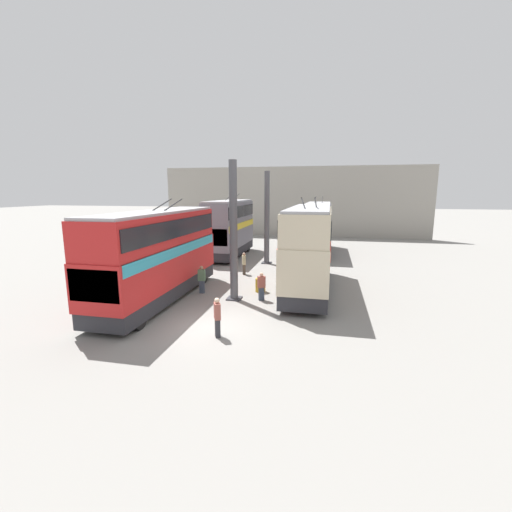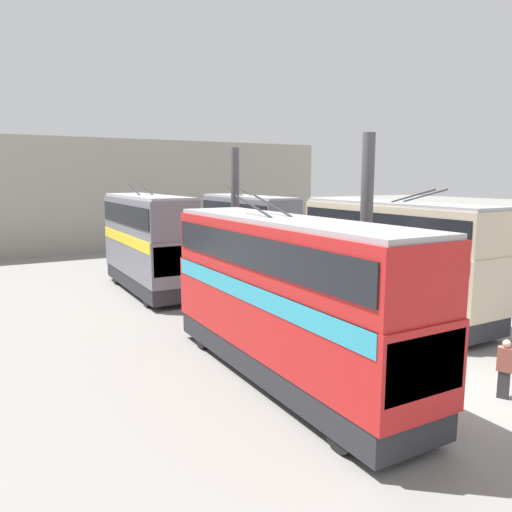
{
  "view_description": "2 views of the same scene",
  "coord_description": "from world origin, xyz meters",
  "px_view_note": "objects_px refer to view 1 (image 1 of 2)",
  "views": [
    {
      "loc": [
        -13.78,
        -5.17,
        6.03
      ],
      "look_at": [
        9.47,
        -0.16,
        1.56
      ],
      "focal_mm": 24.0,
      "sensor_mm": 36.0,
      "label": 1
    },
    {
      "loc": [
        -9.09,
        11.93,
        6.21
      ],
      "look_at": [
        12.23,
        0.01,
        2.33
      ],
      "focal_mm": 35.0,
      "sensor_mm": 36.0,
      "label": 2
    }
  ],
  "objects_px": {
    "person_by_right_row": "(202,279)",
    "oil_drum": "(260,285)",
    "bus_left_far": "(318,225)",
    "person_aisle_midway": "(244,263)",
    "bus_right_near": "(159,250)",
    "bus_right_mid": "(229,225)",
    "person_aisle_foreground": "(217,316)",
    "person_by_left_row": "(261,286)",
    "bus_left_near": "(309,244)"
  },
  "relations": [
    {
      "from": "bus_left_near",
      "to": "oil_drum",
      "type": "xyz_separation_m",
      "value": [
        -0.94,
        2.85,
        -2.52
      ]
    },
    {
      "from": "bus_left_far",
      "to": "person_aisle_midway",
      "type": "relative_size",
      "value": 5.89
    },
    {
      "from": "person_aisle_midway",
      "to": "oil_drum",
      "type": "bearing_deg",
      "value": 96.11
    },
    {
      "from": "person_aisle_foreground",
      "to": "oil_drum",
      "type": "distance_m",
      "value": 6.92
    },
    {
      "from": "person_by_left_row",
      "to": "bus_left_far",
      "type": "bearing_deg",
      "value": 145.81
    },
    {
      "from": "bus_left_near",
      "to": "person_by_right_row",
      "type": "relative_size",
      "value": 6.02
    },
    {
      "from": "bus_left_near",
      "to": "bus_right_mid",
      "type": "height_order",
      "value": "bus_right_mid"
    },
    {
      "from": "oil_drum",
      "to": "bus_left_far",
      "type": "bearing_deg",
      "value": -11.08
    },
    {
      "from": "person_aisle_foreground",
      "to": "person_aisle_midway",
      "type": "xyz_separation_m",
      "value": [
        11.04,
        1.63,
        -0.04
      ]
    },
    {
      "from": "person_by_left_row",
      "to": "oil_drum",
      "type": "relative_size",
      "value": 1.93
    },
    {
      "from": "bus_right_mid",
      "to": "person_by_left_row",
      "type": "relative_size",
      "value": 5.65
    },
    {
      "from": "bus_left_far",
      "to": "oil_drum",
      "type": "bearing_deg",
      "value": 168.92
    },
    {
      "from": "person_by_left_row",
      "to": "oil_drum",
      "type": "distance_m",
      "value": 1.73
    },
    {
      "from": "person_aisle_foreground",
      "to": "bus_right_mid",
      "type": "bearing_deg",
      "value": -101.75
    },
    {
      "from": "bus_right_mid",
      "to": "bus_left_near",
      "type": "bearing_deg",
      "value": -141.27
    },
    {
      "from": "person_by_right_row",
      "to": "person_aisle_midway",
      "type": "bearing_deg",
      "value": 159.43
    },
    {
      "from": "bus_left_near",
      "to": "bus_right_near",
      "type": "bearing_deg",
      "value": 114.82
    },
    {
      "from": "bus_right_mid",
      "to": "person_by_left_row",
      "type": "distance_m",
      "value": 13.94
    },
    {
      "from": "bus_left_near",
      "to": "person_by_right_row",
      "type": "xyz_separation_m",
      "value": [
        -1.97,
        6.24,
        -2.04
      ]
    },
    {
      "from": "bus_left_near",
      "to": "oil_drum",
      "type": "distance_m",
      "value": 3.91
    },
    {
      "from": "bus_right_near",
      "to": "person_aisle_midway",
      "type": "distance_m",
      "value": 7.85
    },
    {
      "from": "person_aisle_foreground",
      "to": "person_by_right_row",
      "type": "height_order",
      "value": "person_aisle_foreground"
    },
    {
      "from": "bus_right_mid",
      "to": "person_aisle_foreground",
      "type": "height_order",
      "value": "bus_right_mid"
    },
    {
      "from": "bus_left_far",
      "to": "bus_right_mid",
      "type": "distance_m",
      "value": 8.8
    },
    {
      "from": "bus_right_near",
      "to": "person_by_left_row",
      "type": "relative_size",
      "value": 6.86
    },
    {
      "from": "person_aisle_midway",
      "to": "person_by_left_row",
      "type": "xyz_separation_m",
      "value": [
        -5.78,
        -2.47,
        -0.02
      ]
    },
    {
      "from": "bus_right_mid",
      "to": "person_aisle_foreground",
      "type": "relative_size",
      "value": 5.29
    },
    {
      "from": "bus_left_far",
      "to": "bus_right_near",
      "type": "relative_size",
      "value": 0.88
    },
    {
      "from": "bus_right_mid",
      "to": "oil_drum",
      "type": "bearing_deg",
      "value": -154.66
    },
    {
      "from": "person_aisle_foreground",
      "to": "oil_drum",
      "type": "bearing_deg",
      "value": -120.34
    },
    {
      "from": "person_by_right_row",
      "to": "bus_right_near",
      "type": "bearing_deg",
      "value": -52.28
    },
    {
      "from": "person_aisle_midway",
      "to": "oil_drum",
      "type": "height_order",
      "value": "person_aisle_midway"
    },
    {
      "from": "bus_left_far",
      "to": "person_aisle_foreground",
      "type": "relative_size",
      "value": 5.64
    },
    {
      "from": "bus_right_near",
      "to": "person_by_right_row",
      "type": "relative_size",
      "value": 6.53
    },
    {
      "from": "person_aisle_midway",
      "to": "person_by_right_row",
      "type": "relative_size",
      "value": 0.97
    },
    {
      "from": "bus_left_far",
      "to": "bus_right_near",
      "type": "xyz_separation_m",
      "value": [
        -17.32,
        8.04,
        0.03
      ]
    },
    {
      "from": "bus_right_mid",
      "to": "person_by_right_row",
      "type": "relative_size",
      "value": 5.38
    },
    {
      "from": "bus_right_mid",
      "to": "person_aisle_foreground",
      "type": "distance_m",
      "value": 18.58
    },
    {
      "from": "person_by_right_row",
      "to": "oil_drum",
      "type": "distance_m",
      "value": 3.58
    },
    {
      "from": "bus_left_near",
      "to": "bus_right_mid",
      "type": "xyz_separation_m",
      "value": [
        10.02,
        8.04,
        0.05
      ]
    },
    {
      "from": "bus_left_near",
      "to": "oil_drum",
      "type": "bearing_deg",
      "value": 108.18
    },
    {
      "from": "person_aisle_midway",
      "to": "bus_right_near",
      "type": "bearing_deg",
      "value": 45.29
    },
    {
      "from": "person_by_right_row",
      "to": "person_by_left_row",
      "type": "height_order",
      "value": "person_by_right_row"
    },
    {
      "from": "bus_left_far",
      "to": "bus_left_near",
      "type": "bearing_deg",
      "value": 180.0
    },
    {
      "from": "bus_right_mid",
      "to": "person_aisle_foreground",
      "type": "bearing_deg",
      "value": -165.13
    },
    {
      "from": "person_aisle_midway",
      "to": "person_by_right_row",
      "type": "bearing_deg",
      "value": 55.27
    },
    {
      "from": "person_aisle_foreground",
      "to": "person_by_right_row",
      "type": "xyz_separation_m",
      "value": [
        5.85,
        2.94,
        -0.02
      ]
    },
    {
      "from": "bus_right_mid",
      "to": "oil_drum",
      "type": "relative_size",
      "value": 10.88
    },
    {
      "from": "bus_left_near",
      "to": "person_aisle_foreground",
      "type": "distance_m",
      "value": 8.73
    },
    {
      "from": "bus_left_far",
      "to": "bus_right_near",
      "type": "distance_m",
      "value": 19.1
    }
  ]
}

